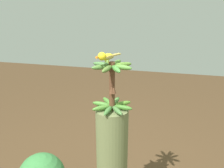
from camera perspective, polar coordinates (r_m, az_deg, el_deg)
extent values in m
cylinder|color=olive|center=(2.17, 0.00, -17.58)|extent=(0.24, 0.24, 1.02)
cylinder|color=brown|center=(1.82, 0.00, -0.52)|extent=(0.04, 0.04, 0.36)
ellipsoid|color=#3E6F33|center=(1.81, -0.91, -5.88)|extent=(0.05, 0.14, 0.03)
ellipsoid|color=#437036|center=(1.82, 1.12, -5.84)|extent=(0.11, 0.13, 0.03)
ellipsoid|color=#3F7328|center=(1.86, 2.44, -5.17)|extent=(0.14, 0.05, 0.03)
ellipsoid|color=#4B7C26|center=(1.92, 2.28, -4.32)|extent=(0.13, 0.11, 0.03)
ellipsoid|color=#487A36|center=(1.95, 0.84, -3.77)|extent=(0.05, 0.14, 0.03)
ellipsoid|color=#41772B|center=(1.95, -1.04, -3.81)|extent=(0.11, 0.13, 0.03)
ellipsoid|color=#467E2E|center=(1.91, -2.37, -4.40)|extent=(0.14, 0.05, 0.03)
ellipsoid|color=#477B2E|center=(1.85, -2.36, -5.26)|extent=(0.13, 0.11, 0.03)
ellipsoid|color=#4D6C2C|center=(1.71, -1.08, 3.32)|extent=(0.06, 0.14, 0.03)
ellipsoid|color=#407E34|center=(1.70, 0.88, 3.30)|extent=(0.10, 0.13, 0.03)
ellipsoid|color=#4C7F30|center=(1.74, 2.28, 3.70)|extent=(0.14, 0.06, 0.03)
ellipsoid|color=#4D7627|center=(1.80, 2.28, 4.26)|extent=(0.13, 0.10, 0.03)
ellipsoid|color=#47792D|center=(1.84, 1.00, 4.65)|extent=(0.06, 0.14, 0.03)
ellipsoid|color=#4E742B|center=(1.84, -0.82, 4.67)|extent=(0.10, 0.13, 0.03)
ellipsoid|color=#3F6C34|center=(1.80, -2.20, 4.31)|extent=(0.14, 0.06, 0.03)
ellipsoid|color=#497531|center=(1.75, -2.35, 3.75)|extent=(0.13, 0.10, 0.03)
cone|color=brown|center=(1.78, -0.07, -1.12)|extent=(0.04, 0.04, 0.06)
cone|color=brown|center=(1.78, 0.36, -1.15)|extent=(0.04, 0.04, 0.06)
cylinder|color=#C68933|center=(1.75, -1.36, 5.06)|extent=(0.01, 0.00, 0.02)
cylinder|color=#C68933|center=(1.73, -0.80, 4.88)|extent=(0.00, 0.01, 0.02)
ellipsoid|color=yellow|center=(1.73, -1.09, 5.98)|extent=(0.09, 0.10, 0.05)
ellipsoid|color=olive|center=(1.75, -1.44, 6.15)|extent=(0.05, 0.06, 0.03)
ellipsoid|color=olive|center=(1.72, -0.49, 5.87)|extent=(0.05, 0.06, 0.03)
cube|color=olive|center=(1.78, 0.89, 6.50)|extent=(0.06, 0.07, 0.01)
sphere|color=yellow|center=(1.70, -2.22, 6.09)|extent=(0.06, 0.06, 0.06)
sphere|color=black|center=(1.68, -1.96, 6.05)|extent=(0.01, 0.01, 0.01)
cone|color=orange|center=(1.68, -3.12, 5.89)|extent=(0.03, 0.03, 0.02)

